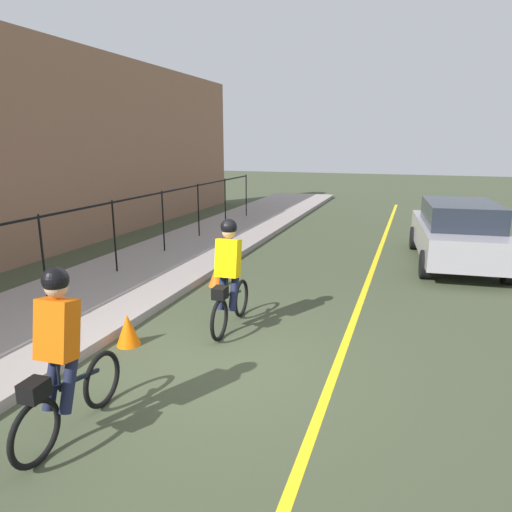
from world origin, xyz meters
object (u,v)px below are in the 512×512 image
Objects in this scene: patrol_sedan at (458,232)px; traffic_cone_near at (217,275)px; cyclist_follow at (61,356)px; traffic_cone_far at (128,330)px; cyclist_lead at (229,276)px.

traffic_cone_near is (-3.57, 4.90, -0.59)m from patrol_sedan.
cyclist_follow reaches higher than patrol_sedan.
patrol_sedan is 8.36m from traffic_cone_far.
traffic_cone_near is at bearing -1.49° from traffic_cone_far.
patrol_sedan is at bearing -28.09° from cyclist_follow.
traffic_cone_near is (2.06, 1.13, -0.68)m from cyclist_lead.
cyclist_lead is 3.21m from cyclist_follow.
traffic_cone_far is (-1.06, 1.21, -0.67)m from cyclist_lead.
cyclist_lead is at bearing -11.23° from cyclist_follow.
cyclist_lead reaches higher than traffic_cone_far.
patrol_sedan is at bearing -36.70° from traffic_cone_far.
traffic_cone_far is at bearing 178.51° from traffic_cone_near.
cyclist_follow is 3.74× the size of traffic_cone_far.
cyclist_lead is 3.87× the size of traffic_cone_near.
cyclist_follow reaches higher than traffic_cone_far.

